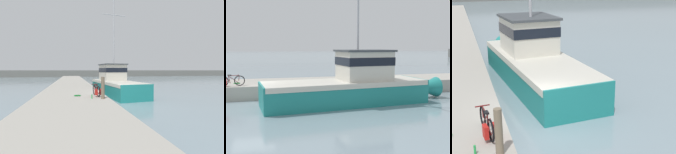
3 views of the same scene
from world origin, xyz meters
The scene contains 5 objects.
ground_plane centered at (0.00, 0.00, 0.00)m, with size 320.00×320.00×0.00m, color gray.
fishing_boat_main centered at (1.18, 6.09, 1.21)m, with size 4.04×12.03×10.56m.
bicycle_touring centered at (-1.87, -1.51, 1.28)m, with size 0.56×1.69×0.75m.
mooring_post centered at (-1.69, -2.66, 1.58)m, with size 0.21×0.21×1.29m, color #756651.
water_bottle_on_curb centered at (-2.31, -2.46, 1.06)m, with size 0.06×0.06×0.25m, color green.
Camera 3 is at (-2.50, -10.81, 5.56)m, focal length 55.00 mm.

